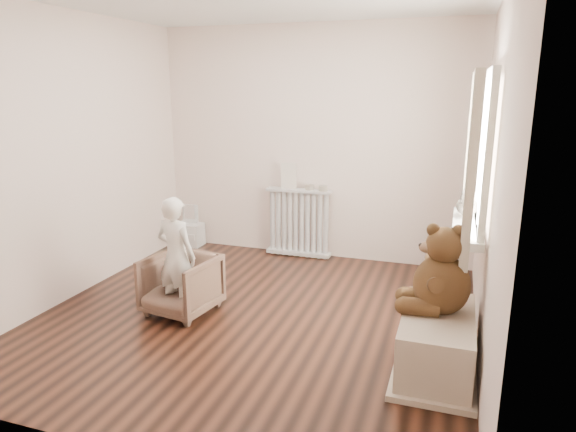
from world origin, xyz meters
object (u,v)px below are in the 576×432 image
(plush_cat, at_px, (467,205))
(radiator, at_px, (299,224))
(toy_vanity, at_px, (189,224))
(child, at_px, (176,256))
(armchair, at_px, (181,285))
(toy_bench, at_px, (436,344))
(teddy_bear, at_px, (442,277))

(plush_cat, bearing_deg, radiator, 144.79)
(toy_vanity, relative_size, child, 0.49)
(toy_vanity, height_order, plush_cat, plush_cat)
(armchair, distance_m, plush_cat, 2.50)
(child, xyz_separation_m, toy_bench, (2.16, -0.23, -0.34))
(radiator, xyz_separation_m, plush_cat, (1.79, -1.16, 0.61))
(radiator, distance_m, armchair, 1.88)
(armchair, xyz_separation_m, toy_bench, (2.16, -0.28, -0.06))
(radiator, height_order, toy_bench, radiator)
(teddy_bear, bearing_deg, toy_vanity, 141.10)
(radiator, relative_size, toy_bench, 0.89)
(radiator, xyz_separation_m, toy_bench, (1.65, -2.08, -0.19))
(toy_vanity, relative_size, plush_cat, 1.84)
(teddy_bear, xyz_separation_m, plush_cat, (0.14, 0.87, 0.33))
(armchair, height_order, teddy_bear, teddy_bear)
(toy_vanity, xyz_separation_m, teddy_bear, (3.07, -1.99, 0.40))
(child, distance_m, teddy_bear, 2.17)
(teddy_bear, bearing_deg, armchair, 168.25)
(radiator, distance_m, teddy_bear, 2.63)
(toy_bench, xyz_separation_m, plush_cat, (0.14, 0.93, 0.80))
(armchair, height_order, toy_bench, armchair)
(radiator, bearing_deg, plush_cat, -32.82)
(toy_vanity, height_order, teddy_bear, teddy_bear)
(toy_bench, bearing_deg, child, 173.92)
(toy_vanity, distance_m, armchair, 1.99)
(armchair, bearing_deg, child, -81.12)
(armchair, bearing_deg, toy_bench, 1.50)
(toy_bench, xyz_separation_m, teddy_bear, (0.00, 0.06, 0.47))
(toy_vanity, relative_size, toy_bench, 0.57)
(toy_vanity, xyz_separation_m, plush_cat, (3.21, -1.13, 0.72))
(radiator, height_order, child, child)
(toy_vanity, height_order, armchair, toy_vanity)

